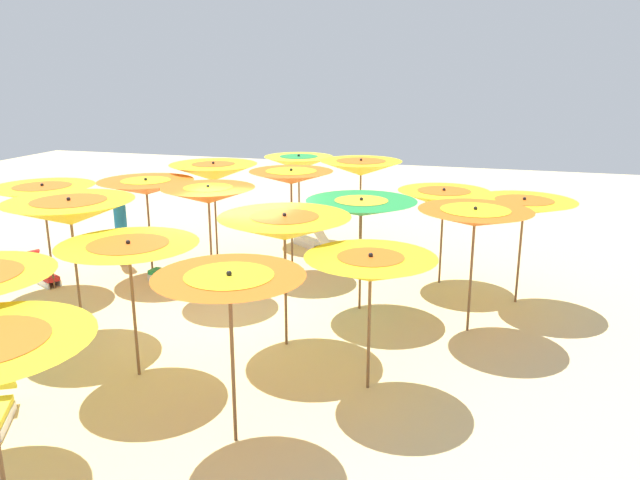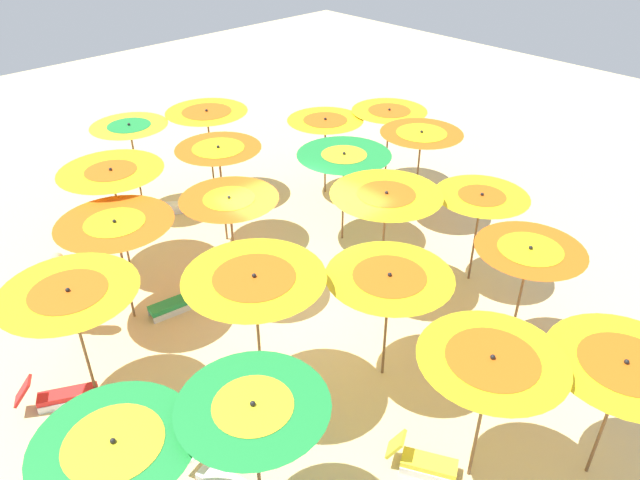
% 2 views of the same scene
% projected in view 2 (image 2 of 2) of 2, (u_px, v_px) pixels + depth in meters
% --- Properties ---
extents(ground, '(41.42, 41.42, 0.04)m').
position_uv_depth(ground, '(305.00, 296.00, 12.99)').
color(ground, beige).
extents(beach_umbrella_0, '(1.92, 1.92, 2.45)m').
position_uv_depth(beach_umbrella_0, '(130.00, 132.00, 14.99)').
color(beach_umbrella_0, brown).
rests_on(beach_umbrella_0, ground).
extents(beach_umbrella_1, '(2.22, 2.22, 2.48)m').
position_uv_depth(beach_umbrella_1, '(112.00, 179.00, 12.78)').
color(beach_umbrella_1, brown).
rests_on(beach_umbrella_1, ground).
extents(beach_umbrella_2, '(2.20, 2.20, 2.32)m').
position_uv_depth(beach_umbrella_2, '(116.00, 230.00, 11.26)').
color(beach_umbrella_2, brown).
rests_on(beach_umbrella_2, ground).
extents(beach_umbrella_3, '(2.18, 2.18, 2.38)m').
position_uv_depth(beach_umbrella_3, '(70.00, 300.00, 9.37)').
color(beach_umbrella_3, brown).
rests_on(beach_umbrella_3, ground).
extents(beach_umbrella_4, '(1.97, 1.97, 2.29)m').
position_uv_depth(beach_umbrella_4, '(116.00, 451.00, 7.07)').
color(beach_umbrella_4, brown).
rests_on(beach_umbrella_4, ground).
extents(beach_umbrella_5, '(2.14, 2.14, 2.49)m').
position_uv_depth(beach_umbrella_5, '(207.00, 118.00, 15.72)').
color(beach_umbrella_5, brown).
rests_on(beach_umbrella_5, ground).
extents(beach_umbrella_6, '(1.97, 1.97, 2.51)m').
position_uv_depth(beach_umbrella_6, '(219.00, 154.00, 13.67)').
color(beach_umbrella_6, brown).
rests_on(beach_umbrella_6, ground).
extents(beach_umbrella_7, '(1.97, 1.97, 2.42)m').
position_uv_depth(beach_umbrella_7, '(230.00, 206.00, 11.85)').
color(beach_umbrella_7, brown).
rests_on(beach_umbrella_7, ground).
extents(beach_umbrella_8, '(2.26, 2.26, 2.58)m').
position_uv_depth(beach_umbrella_8, '(255.00, 288.00, 9.38)').
color(beach_umbrella_8, brown).
rests_on(beach_umbrella_8, ground).
extents(beach_umbrella_9, '(1.93, 1.93, 2.41)m').
position_uv_depth(beach_umbrella_9, '(254.00, 415.00, 7.40)').
color(beach_umbrella_9, brown).
rests_on(beach_umbrella_9, ground).
extents(beach_umbrella_10, '(2.04, 2.04, 2.21)m').
position_uv_depth(beach_umbrella_10, '(325.00, 126.00, 15.98)').
color(beach_umbrella_10, brown).
rests_on(beach_umbrella_10, ground).
extents(beach_umbrella_11, '(2.19, 2.19, 2.32)m').
position_uv_depth(beach_umbrella_11, '(344.00, 161.00, 13.82)').
color(beach_umbrella_11, brown).
rests_on(beach_umbrella_11, ground).
extents(beach_umbrella_12, '(2.27, 2.27, 2.41)m').
position_uv_depth(beach_umbrella_12, '(386.00, 203.00, 12.04)').
color(beach_umbrella_12, brown).
rests_on(beach_umbrella_12, ground).
extents(beach_umbrella_13, '(2.14, 2.14, 2.25)m').
position_uv_depth(beach_umbrella_13, '(389.00, 283.00, 9.92)').
color(beach_umbrella_13, brown).
rests_on(beach_umbrella_13, ground).
extents(beach_umbrella_14, '(2.02, 2.02, 2.46)m').
position_uv_depth(beach_umbrella_14, '(491.00, 368.00, 8.01)').
color(beach_umbrella_14, brown).
rests_on(beach_umbrella_14, ground).
extents(beach_umbrella_15, '(2.07, 2.07, 2.25)m').
position_uv_depth(beach_umbrella_15, '(389.00, 116.00, 16.43)').
color(beach_umbrella_15, brown).
rests_on(beach_umbrella_15, ground).
extents(beach_umbrella_16, '(2.04, 2.04, 2.39)m').
position_uv_depth(beach_umbrella_16, '(421.00, 138.00, 14.75)').
color(beach_umbrella_16, brown).
rests_on(beach_umbrella_16, ground).
extents(beach_umbrella_17, '(1.96, 1.96, 2.17)m').
position_uv_depth(beach_umbrella_17, '(481.00, 203.00, 12.47)').
color(beach_umbrella_17, brown).
rests_on(beach_umbrella_17, ground).
extents(beach_umbrella_18, '(1.91, 1.91, 2.36)m').
position_uv_depth(beach_umbrella_18, '(529.00, 256.00, 10.40)').
color(beach_umbrella_18, brown).
rests_on(beach_umbrella_18, ground).
extents(beach_umbrella_19, '(2.12, 2.12, 2.32)m').
position_uv_depth(beach_umbrella_19, '(623.00, 373.00, 8.14)').
color(beach_umbrella_19, brown).
rests_on(beach_umbrella_19, ground).
extents(lounger_0, '(1.12, 0.83, 0.63)m').
position_uv_depth(lounger_0, '(424.00, 461.00, 9.15)').
color(lounger_0, silver).
rests_on(lounger_0, ground).
extents(lounger_1, '(1.02, 1.23, 0.55)m').
position_uv_depth(lounger_1, '(174.00, 205.00, 15.96)').
color(lounger_1, silver).
rests_on(lounger_1, ground).
extents(lounger_2, '(1.32, 0.68, 0.55)m').
position_uv_depth(lounger_2, '(223.00, 480.00, 8.89)').
color(lounger_2, olive).
rests_on(lounger_2, ground).
extents(lounger_3, '(0.52, 1.29, 0.58)m').
position_uv_depth(lounger_3, '(176.00, 302.00, 12.46)').
color(lounger_3, silver).
rests_on(lounger_3, ground).
extents(lounger_4, '(0.87, 1.30, 0.69)m').
position_uv_depth(lounger_4, '(60.00, 395.00, 10.28)').
color(lounger_4, silver).
rests_on(lounger_4, ground).
extents(beachgoer_0, '(0.30, 0.30, 1.84)m').
position_uv_depth(beachgoer_0, '(67.00, 291.00, 11.49)').
color(beachgoer_0, '#D8A87F').
rests_on(beachgoer_0, ground).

